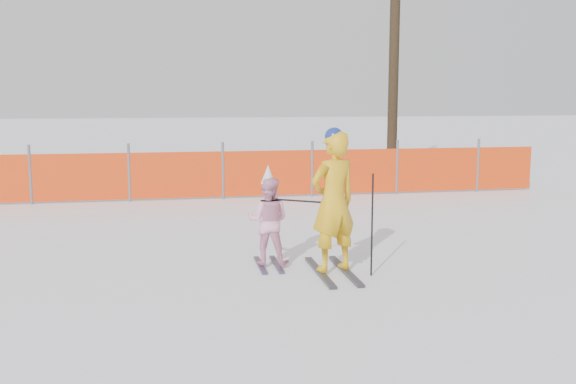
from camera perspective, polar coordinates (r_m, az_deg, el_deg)
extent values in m
plane|color=white|center=(8.12, 0.64, -7.51)|extent=(120.00, 120.00, 0.00)
cube|color=black|center=(8.25, 2.83, -7.12)|extent=(0.09, 1.41, 0.04)
cube|color=black|center=(8.33, 5.13, -6.98)|extent=(0.09, 1.41, 0.04)
imported|color=#E9AB13|center=(8.10, 4.05, -0.85)|extent=(0.76, 0.63, 1.77)
sphere|color=navy|center=(8.00, 4.12, 4.92)|extent=(0.23, 0.23, 0.23)
cube|color=black|center=(8.59, -2.48, -6.51)|extent=(0.09, 0.86, 0.03)
cube|color=black|center=(8.62, -1.02, -6.45)|extent=(0.09, 0.86, 0.03)
imported|color=#F6A0C6|center=(8.47, -1.77, -2.58)|extent=(0.68, 0.60, 1.16)
cone|color=silver|center=(8.38, -1.78, 1.59)|extent=(0.19, 0.19, 0.24)
cylinder|color=black|center=(8.08, 7.48, -2.93)|extent=(0.02, 0.02, 1.30)
cylinder|color=black|center=(8.25, 1.08, -0.80)|extent=(0.56, 0.37, 0.02)
cylinder|color=#595960|center=(14.35, -21.93, 1.44)|extent=(0.06, 0.06, 1.25)
cylinder|color=#595960|center=(14.09, -13.94, 1.68)|extent=(0.06, 0.06, 1.25)
cylinder|color=#595960|center=(14.10, -5.80, 1.90)|extent=(0.06, 0.06, 1.25)
cylinder|color=#595960|center=(14.40, 2.16, 2.07)|extent=(0.06, 0.06, 1.25)
cylinder|color=#595960|center=(14.96, 9.67, 2.20)|extent=(0.06, 0.06, 1.25)
cylinder|color=#595960|center=(15.76, 16.52, 2.28)|extent=(0.06, 0.06, 1.25)
cube|color=red|center=(14.07, -11.18, 1.46)|extent=(17.35, 0.03, 1.00)
cylinder|color=black|center=(18.13, 9.39, 11.19)|extent=(0.28, 0.28, 6.23)
cylinder|color=black|center=(21.00, 9.36, 10.01)|extent=(0.23, 0.23, 5.65)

